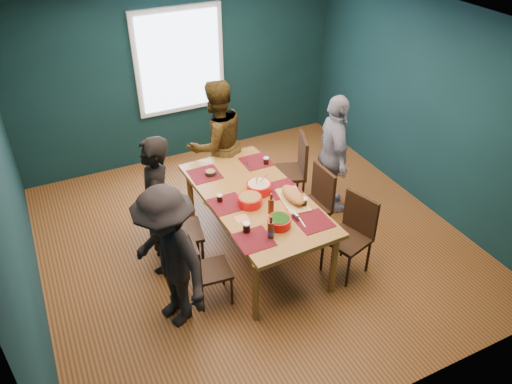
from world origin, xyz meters
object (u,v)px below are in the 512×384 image
(chair_left_near, at_px, (205,266))
(person_right, at_px, (334,155))
(person_near_left, at_px, (169,259))
(person_back, at_px, (217,144))
(bowl_salad, at_px, (250,200))
(cutting_board, at_px, (293,196))
(chair_right_mid, at_px, (315,200))
(bowl_dumpling, at_px, (259,187))
(chair_right_near, at_px, (353,229))
(dining_table, at_px, (255,202))
(chair_left_far, at_px, (157,205))
(chair_right_far, at_px, (294,166))
(chair_left_mid, at_px, (173,226))
(person_far_left, at_px, (157,206))
(bowl_herbs, at_px, (279,222))

(chair_left_near, bearing_deg, person_right, 28.62)
(person_right, xyz_separation_m, person_near_left, (-2.54, -0.97, -0.01))
(person_right, bearing_deg, person_back, 74.96)
(bowl_salad, relative_size, cutting_board, 0.42)
(chair_left_near, height_order, bowl_salad, bowl_salad)
(chair_right_mid, bearing_deg, bowl_dumpling, 167.16)
(chair_right_near, xyz_separation_m, bowl_salad, (-0.99, 0.63, 0.31))
(chair_left_near, bearing_deg, dining_table, 37.36)
(chair_left_far, relative_size, chair_right_far, 0.84)
(chair_left_mid, bearing_deg, chair_right_mid, 2.60)
(person_far_left, height_order, person_right, person_far_left)
(dining_table, relative_size, bowl_dumpling, 7.54)
(chair_left_far, height_order, chair_left_near, chair_left_far)
(chair_left_near, xyz_separation_m, chair_right_near, (1.70, -0.24, 0.08))
(chair_left_mid, distance_m, cutting_board, 1.40)
(chair_right_far, xyz_separation_m, chair_right_mid, (-0.13, -0.76, -0.03))
(chair_right_near, xyz_separation_m, person_near_left, (-2.08, 0.16, 0.24))
(person_near_left, bearing_deg, bowl_dumpling, 98.23)
(bowl_dumpling, bearing_deg, chair_right_near, -45.87)
(chair_left_far, xyz_separation_m, bowl_dumpling, (1.05, -0.69, 0.37))
(person_right, relative_size, cutting_board, 2.54)
(chair_left_far, height_order, bowl_salad, bowl_salad)
(cutting_board, bearing_deg, chair_left_mid, 169.81)
(chair_right_mid, relative_size, bowl_dumpling, 3.39)
(dining_table, xyz_separation_m, chair_left_mid, (-0.95, 0.17, -0.15))
(person_near_left, bearing_deg, bowl_salad, 94.74)
(chair_right_near, xyz_separation_m, bowl_dumpling, (-0.79, 0.81, 0.31))
(person_right, bearing_deg, person_near_left, 129.34)
(chair_right_near, relative_size, bowl_salad, 3.56)
(chair_left_mid, distance_m, chair_right_far, 1.94)
(person_back, relative_size, bowl_dumpling, 6.10)
(dining_table, distance_m, person_right, 1.37)
(person_right, xyz_separation_m, bowl_dumpling, (-1.24, -0.32, 0.05))
(chair_left_mid, xyz_separation_m, person_right, (2.27, 0.22, 0.24))
(person_far_left, distance_m, bowl_dumpling, 1.17)
(chair_left_mid, bearing_deg, bowl_salad, -8.49)
(person_far_left, xyz_separation_m, cutting_board, (1.42, -0.52, 0.03))
(chair_right_mid, relative_size, person_near_left, 0.61)
(chair_right_far, xyz_separation_m, bowl_dumpling, (-0.83, -0.63, 0.28))
(bowl_herbs, bearing_deg, bowl_salad, 102.85)
(chair_left_far, bearing_deg, chair_left_near, -72.30)
(chair_left_mid, bearing_deg, person_near_left, -99.05)
(chair_left_far, bearing_deg, cutting_board, -26.43)
(dining_table, height_order, person_back, person_back)
(chair_left_near, xyz_separation_m, person_back, (0.86, 1.74, 0.40))
(chair_right_mid, distance_m, bowl_salad, 0.95)
(dining_table, height_order, chair_left_near, chair_left_near)
(chair_left_far, relative_size, bowl_herbs, 3.44)
(bowl_salad, bearing_deg, person_right, 19.15)
(chair_left_mid, height_order, person_near_left, person_near_left)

